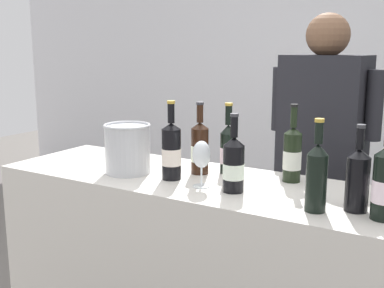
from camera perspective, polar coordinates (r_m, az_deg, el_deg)
name	(u,v)px	position (r m, az deg, el deg)	size (l,w,h in m)	color
wall_back	(356,60)	(4.42, 19.01, 9.42)	(8.00, 0.10, 2.80)	white
counter	(211,284)	(2.22, 2.22, -16.37)	(1.98, 0.58, 0.96)	beige
wine_bottle_1	(200,148)	(2.13, 0.94, -0.46)	(0.08, 0.08, 0.32)	black
wine_bottle_2	(292,154)	(2.05, 11.86, -1.22)	(0.08, 0.08, 0.33)	black
wine_bottle_3	(317,175)	(1.69, 14.63, -3.63)	(0.07, 0.07, 0.32)	black
wine_bottle_4	(358,179)	(1.74, 19.14, -3.91)	(0.08, 0.08, 0.30)	black
wine_bottle_6	(234,164)	(1.87, 4.98, -2.44)	(0.08, 0.08, 0.31)	black
wine_bottle_7	(171,151)	(2.04, -2.47, -0.84)	(0.08, 0.08, 0.34)	black
wine_bottle_8	(228,149)	(2.14, 4.35, -0.54)	(0.07, 0.07, 0.32)	black
wine_glass	(202,156)	(1.92, 1.14, -1.46)	(0.07, 0.07, 0.19)	silver
ice_bucket	(128,148)	(2.16, -7.69, -0.50)	(0.21, 0.21, 0.22)	silver
person_server	(320,183)	(2.57, 14.99, -4.49)	(0.57, 0.28, 1.68)	black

